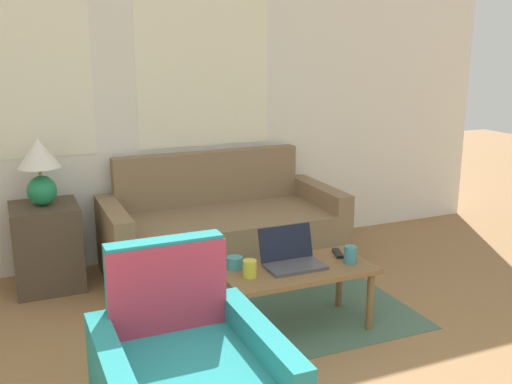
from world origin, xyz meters
TOP-DOWN VIEW (x-y plane):
  - wall_back at (-0.00, 3.54)m, footprint 6.70×0.06m
  - rug at (0.65, 2.47)m, footprint 1.67×1.85m
  - couch at (0.60, 3.11)m, footprint 1.82×0.84m
  - side_table at (-0.69, 3.21)m, footprint 0.46×0.46m
  - table_lamp at (-0.69, 3.21)m, footprint 0.29×0.29m
  - coffee_table at (0.65, 1.90)m, footprint 0.93×0.46m
  - laptop at (0.64, 1.95)m, footprint 0.35×0.27m
  - cup_navy at (0.30, 2.04)m, footprint 0.10×0.10m
  - cup_yellow at (0.33, 1.88)m, footprint 0.08×0.08m
  - cup_white at (0.99, 1.84)m, footprint 0.08×0.08m
  - tv_remote at (0.99, 2.00)m, footprint 0.09×0.16m

SIDE VIEW (x-z plane):
  - rug at x=0.65m, z-range 0.00..0.01m
  - couch at x=0.60m, z-range -0.16..0.71m
  - side_table at x=-0.69m, z-range 0.00..0.61m
  - coffee_table at x=0.65m, z-range 0.15..0.56m
  - tv_remote at x=0.99m, z-range 0.41..0.43m
  - cup_navy at x=0.30m, z-range 0.41..0.48m
  - cup_yellow at x=0.33m, z-range 0.41..0.51m
  - laptop at x=0.64m, z-range 0.35..0.57m
  - cup_white at x=0.99m, z-range 0.41..0.52m
  - table_lamp at x=-0.69m, z-range 0.66..1.14m
  - wall_back at x=0.00m, z-range 0.01..2.61m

